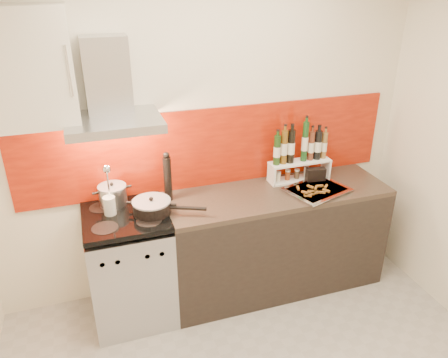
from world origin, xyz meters
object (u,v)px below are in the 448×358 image
object	(u,v)px
counter	(275,239)
saute_pan	(153,207)
range_stove	(131,268)
baking_tray	(317,190)
pepper_mill	(168,177)
stock_pot	(113,195)

from	to	relation	value
counter	saute_pan	world-z (taller)	saute_pan
counter	range_stove	bearing A→B (deg)	-179.77
counter	saute_pan	distance (m)	1.13
range_stove	counter	bearing A→B (deg)	0.23
saute_pan	baking_tray	xyz separation A→B (m)	(1.29, -0.06, -0.04)
counter	pepper_mill	size ratio (longest dim) A/B	4.63
saute_pan	pepper_mill	xyz separation A→B (m)	(0.15, 0.18, 0.13)
counter	baking_tray	world-z (taller)	baking_tray
stock_pot	baking_tray	xyz separation A→B (m)	(1.55, -0.27, -0.07)
counter	stock_pot	xyz separation A→B (m)	(-1.26, 0.17, 0.54)
saute_pan	pepper_mill	distance (m)	0.27
range_stove	pepper_mill	size ratio (longest dim) A/B	2.34
stock_pot	saute_pan	size ratio (longest dim) A/B	0.41
range_stove	pepper_mill	bearing A→B (deg)	22.13
saute_pan	counter	bearing A→B (deg)	2.57
range_stove	stock_pot	size ratio (longest dim) A/B	4.38
counter	stock_pot	world-z (taller)	stock_pot
counter	pepper_mill	bearing A→B (deg)	170.81
counter	pepper_mill	distance (m)	1.07
stock_pot	counter	bearing A→B (deg)	-7.72
range_stove	saute_pan	xyz separation A→B (m)	(0.20, -0.04, 0.52)
pepper_mill	baking_tray	distance (m)	1.18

